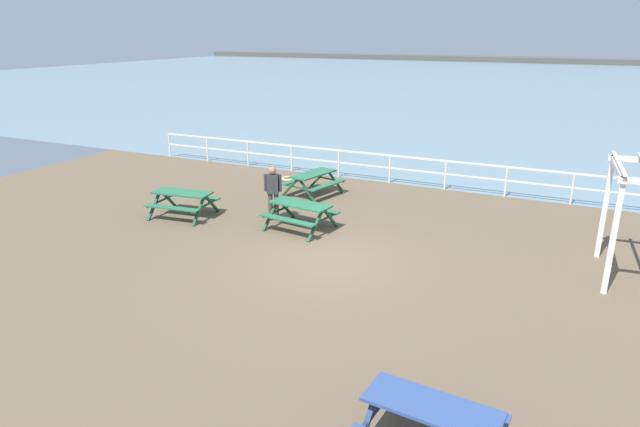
{
  "coord_description": "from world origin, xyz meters",
  "views": [
    {
      "loc": [
        5.33,
        -11.5,
        5.48
      ],
      "look_at": [
        -0.77,
        1.16,
        0.8
      ],
      "focal_mm": 31.03,
      "sensor_mm": 36.0,
      "label": 1
    }
  ],
  "objects_px": {
    "picnic_table_near_right": "(183,198)",
    "visitor": "(273,190)",
    "picnic_table_far_left": "(431,417)",
    "picnic_table_mid_centre": "(300,210)",
    "picnic_table_near_left": "(313,178)"
  },
  "relations": [
    {
      "from": "picnic_table_near_right",
      "to": "visitor",
      "type": "relative_size",
      "value": 1.18
    },
    {
      "from": "picnic_table_mid_centre",
      "to": "picnic_table_near_left",
      "type": "bearing_deg",
      "value": 117.71
    },
    {
      "from": "picnic_table_near_left",
      "to": "picnic_table_near_right",
      "type": "height_order",
      "value": "same"
    },
    {
      "from": "picnic_table_near_right",
      "to": "picnic_table_far_left",
      "type": "xyz_separation_m",
      "value": [
        9.52,
        -6.63,
        0.0
      ]
    },
    {
      "from": "visitor",
      "to": "picnic_table_near_left",
      "type": "bearing_deg",
      "value": 161.49
    },
    {
      "from": "picnic_table_far_left",
      "to": "visitor",
      "type": "bearing_deg",
      "value": 136.96
    },
    {
      "from": "picnic_table_near_left",
      "to": "visitor",
      "type": "height_order",
      "value": "visitor"
    },
    {
      "from": "picnic_table_near_left",
      "to": "picnic_table_near_right",
      "type": "distance_m",
      "value": 4.62
    },
    {
      "from": "picnic_table_near_right",
      "to": "picnic_table_mid_centre",
      "type": "xyz_separation_m",
      "value": [
        3.8,
        0.54,
        0.0
      ]
    },
    {
      "from": "picnic_table_near_left",
      "to": "visitor",
      "type": "relative_size",
      "value": 1.26
    },
    {
      "from": "picnic_table_far_left",
      "to": "visitor",
      "type": "distance_m",
      "value": 10.13
    },
    {
      "from": "picnic_table_near_right",
      "to": "picnic_table_far_left",
      "type": "distance_m",
      "value": 11.6
    },
    {
      "from": "picnic_table_near_left",
      "to": "picnic_table_mid_centre",
      "type": "relative_size",
      "value": 1.05
    },
    {
      "from": "picnic_table_mid_centre",
      "to": "visitor",
      "type": "distance_m",
      "value": 1.19
    },
    {
      "from": "picnic_table_near_right",
      "to": "picnic_table_mid_centre",
      "type": "height_order",
      "value": "same"
    }
  ]
}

